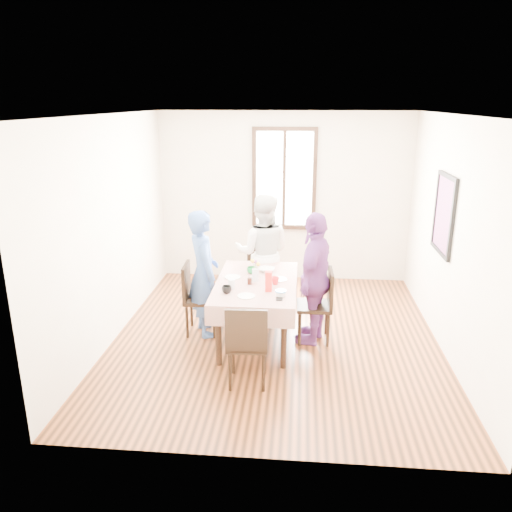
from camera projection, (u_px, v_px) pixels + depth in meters
name	position (u px, v px, depth m)	size (l,w,h in m)	color
ground	(275.00, 337.00, 6.30)	(4.50, 4.50, 0.00)	black
back_wall	(284.00, 198.00, 8.04)	(4.00, 4.00, 0.00)	beige
right_wall	(451.00, 237.00, 5.73)	(4.50, 4.50, 0.00)	beige
window_frame	(284.00, 179.00, 7.93)	(1.02, 0.06, 1.62)	black
window_pane	(284.00, 179.00, 7.94)	(0.90, 0.02, 1.50)	white
art_poster	(444.00, 214.00, 5.95)	(0.04, 0.76, 0.96)	red
dining_table	(256.00, 311.00, 6.14)	(0.84, 1.46, 0.75)	black
tablecloth	(256.00, 282.00, 6.02)	(0.96, 1.58, 0.01)	#611004
chair_left	(202.00, 299.00, 6.31)	(0.42, 0.42, 0.91)	black
chair_right	(314.00, 306.00, 6.10)	(0.42, 0.42, 0.91)	black
chair_far	(263.00, 277.00, 7.07)	(0.42, 0.42, 0.91)	black
chair_near	(248.00, 343.00, 5.16)	(0.42, 0.42, 0.91)	black
person_left	(203.00, 273.00, 6.20)	(0.58, 0.38, 1.60)	#375695
person_far	(263.00, 253.00, 6.94)	(0.80, 0.62, 1.65)	silver
person_right	(313.00, 278.00, 5.99)	(0.95, 0.40, 1.62)	#6D337A
mug_black	(227.00, 290.00, 5.65)	(0.11, 0.11, 0.09)	black
mug_flag	(275.00, 281.00, 5.92)	(0.09, 0.09, 0.09)	red
mug_green	(251.00, 270.00, 6.29)	(0.11, 0.11, 0.09)	#0C7226
serving_bowl	(267.00, 270.00, 6.37)	(0.20, 0.20, 0.05)	white
juice_carton	(269.00, 281.00, 5.69)	(0.07, 0.07, 0.24)	red
butter_tub	(281.00, 294.00, 5.57)	(0.11, 0.11, 0.06)	white
jam_jar	(250.00, 281.00, 5.92)	(0.05, 0.05, 0.08)	black
drinking_glass	(232.00, 284.00, 5.78)	(0.08, 0.08, 0.11)	silver
smartphone	(279.00, 298.00, 5.50)	(0.07, 0.14, 0.01)	black
flower_vase	(255.00, 275.00, 6.02)	(0.08, 0.08, 0.16)	silver
plate_left	(233.00, 277.00, 6.15)	(0.20, 0.20, 0.01)	white
plate_right	(279.00, 279.00, 6.08)	(0.20, 0.20, 0.01)	white
plate_near	(246.00, 296.00, 5.56)	(0.20, 0.20, 0.01)	white
butter_lid	(281.00, 291.00, 5.56)	(0.12, 0.12, 0.01)	blue
flower_bunch	(255.00, 265.00, 5.98)	(0.09, 0.09, 0.10)	yellow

